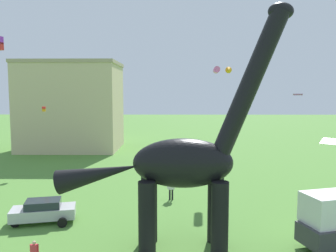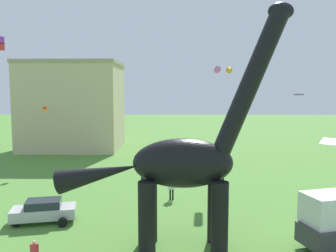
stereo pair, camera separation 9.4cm
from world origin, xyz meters
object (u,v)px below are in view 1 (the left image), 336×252
at_px(parked_sedan_left, 43,211).
at_px(person_strolling_adult, 171,187).
at_px(kite_high_right, 219,70).
at_px(kite_mid_left, 330,141).
at_px(kite_near_low, 44,109).
at_px(person_watching_child, 34,250).
at_px(dinosaur_sculpture, 182,163).
at_px(kite_mid_right, 298,95).

relative_size(parked_sedan_left, person_strolling_adult, 2.52).
height_order(kite_high_right, kite_mid_left, kite_high_right).
xyz_separation_m(kite_high_right, kite_near_low, (-19.27, 4.82, -4.10)).
distance_m(person_watching_child, kite_near_low, 24.37).
bearing_deg(person_watching_child, parked_sedan_left, 93.78).
relative_size(dinosaur_sculpture, person_strolling_adult, 7.63).
bearing_deg(kite_mid_right, person_watching_child, -137.17).
xyz_separation_m(dinosaur_sculpture, person_watching_child, (-7.64, -1.95, -4.18)).
relative_size(dinosaur_sculpture, person_watching_child, 11.03).
height_order(parked_sedan_left, person_watching_child, parked_sedan_left).
bearing_deg(person_watching_child, kite_near_low, 96.33).
bearing_deg(parked_sedan_left, kite_mid_left, -31.91).
height_order(kite_high_right, kite_near_low, kite_high_right).
height_order(person_strolling_adult, kite_near_low, kite_near_low).
bearing_deg(kite_near_low, person_watching_child, -71.32).
bearing_deg(kite_mid_left, person_strolling_adult, 126.18).
distance_m(parked_sedan_left, kite_near_low, 18.61).
xyz_separation_m(person_strolling_adult, kite_near_low, (-14.57, 11.50, 5.83)).
distance_m(dinosaur_sculpture, kite_mid_left, 7.68).
bearing_deg(person_watching_child, kite_mid_right, 30.48).
bearing_deg(kite_high_right, kite_near_low, 165.95).
relative_size(parked_sedan_left, kite_mid_left, 4.49).
xyz_separation_m(dinosaur_sculpture, kite_near_low, (-15.19, 20.38, 1.99)).
bearing_deg(parked_sedan_left, dinosaur_sculpture, -35.09).
height_order(dinosaur_sculpture, kite_mid_left, dinosaur_sculpture).
relative_size(person_watching_child, person_strolling_adult, 0.69).
xyz_separation_m(kite_near_low, kite_mid_right, (27.40, -3.92, 1.68)).
bearing_deg(person_watching_child, kite_mid_left, -12.26).
height_order(parked_sedan_left, kite_mid_left, kite_mid_left).
bearing_deg(kite_high_right, person_strolling_adult, -125.13).
bearing_deg(kite_mid_right, parked_sedan_left, -149.57).
distance_m(kite_mid_left, kite_mid_right, 19.16).
height_order(parked_sedan_left, kite_near_low, kite_near_low).
distance_m(kite_high_right, kite_mid_left, 18.36).
height_order(person_watching_child, person_strolling_adult, person_strolling_adult).
height_order(kite_high_right, kite_mid_right, kite_high_right).
distance_m(dinosaur_sculpture, parked_sedan_left, 10.87).
bearing_deg(kite_near_low, dinosaur_sculpture, -53.29).
bearing_deg(person_watching_child, person_strolling_adult, 44.70).
bearing_deg(kite_near_low, kite_high_right, -14.05).
bearing_deg(kite_high_right, dinosaur_sculpture, -104.68).
xyz_separation_m(dinosaur_sculpture, parked_sedan_left, (-9.31, 3.81, -4.12)).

